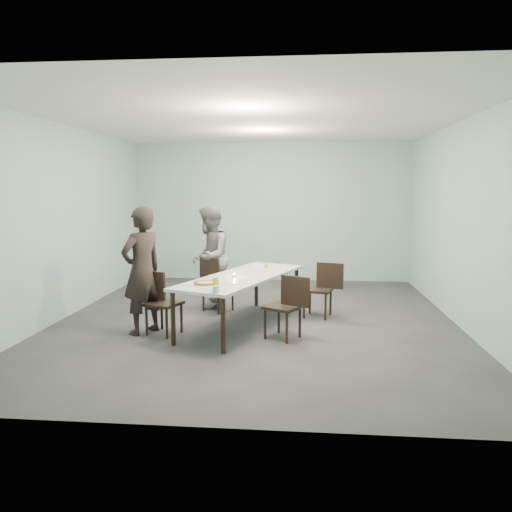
# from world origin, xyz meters

# --- Properties ---
(ground) EXTENTS (7.00, 7.00, 0.00)m
(ground) POSITION_xyz_m (0.00, 0.00, 0.00)
(ground) COLOR #333335
(ground) RESTS_ON ground
(room_shell) EXTENTS (6.02, 7.02, 3.01)m
(room_shell) POSITION_xyz_m (0.00, 0.00, 2.03)
(room_shell) COLOR #9BC3BE
(room_shell) RESTS_ON ground
(table) EXTENTS (1.76, 2.75, 0.75)m
(table) POSITION_xyz_m (-0.17, -0.32, 0.69)
(table) COLOR white
(table) RESTS_ON ground
(chair_near_left) EXTENTS (0.65, 0.54, 0.87)m
(chair_near_left) POSITION_xyz_m (-1.28, -0.81, 0.50)
(chair_near_left) COLOR black
(chair_near_left) RESTS_ON ground
(chair_far_left) EXTENTS (0.64, 0.58, 0.87)m
(chair_far_left) POSITION_xyz_m (-0.75, 0.58, 0.50)
(chair_far_left) COLOR black
(chair_far_left) RESTS_ON ground
(chair_near_right) EXTENTS (0.64, 0.57, 0.87)m
(chair_near_right) POSITION_xyz_m (0.51, -0.92, 0.50)
(chair_near_right) COLOR black
(chair_near_right) RESTS_ON ground
(chair_far_right) EXTENTS (0.65, 0.52, 0.87)m
(chair_far_right) POSITION_xyz_m (1.02, 0.29, 0.50)
(chair_far_right) COLOR black
(chair_far_right) RESTS_ON ground
(diner_near) EXTENTS (0.72, 0.77, 1.77)m
(diner_near) POSITION_xyz_m (-1.51, -0.81, 0.89)
(diner_near) COLOR black
(diner_near) RESTS_ON ground
(diner_far) EXTENTS (0.66, 0.84, 1.73)m
(diner_far) POSITION_xyz_m (-0.86, 0.79, 0.87)
(diner_far) COLOR slate
(diner_far) RESTS_ON ground
(pizza) EXTENTS (0.34, 0.34, 0.04)m
(pizza) POSITION_xyz_m (-0.57, -1.03, 0.77)
(pizza) COLOR white
(pizza) RESTS_ON table
(side_plate) EXTENTS (0.18, 0.18, 0.01)m
(side_plate) POSITION_xyz_m (-0.23, -0.95, 0.76)
(side_plate) COLOR white
(side_plate) RESTS_ON table
(beer_glass) EXTENTS (0.08, 0.08, 0.15)m
(beer_glass) POSITION_xyz_m (-0.38, -1.35, 0.82)
(beer_glass) COLOR gold
(beer_glass) RESTS_ON table
(water_tumbler) EXTENTS (0.08, 0.08, 0.09)m
(water_tumbler) POSITION_xyz_m (-0.34, -1.58, 0.80)
(water_tumbler) COLOR silver
(water_tumbler) RESTS_ON table
(tealight) EXTENTS (0.06, 0.06, 0.05)m
(tealight) POSITION_xyz_m (-0.27, -0.44, 0.77)
(tealight) COLOR silver
(tealight) RESTS_ON table
(amber_tumbler) EXTENTS (0.07, 0.07, 0.08)m
(amber_tumbler) POSITION_xyz_m (0.12, 0.44, 0.79)
(amber_tumbler) COLOR gold
(amber_tumbler) RESTS_ON table
(menu) EXTENTS (0.36, 0.31, 0.01)m
(menu) POSITION_xyz_m (0.01, 0.62, 0.75)
(menu) COLOR silver
(menu) RESTS_ON table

